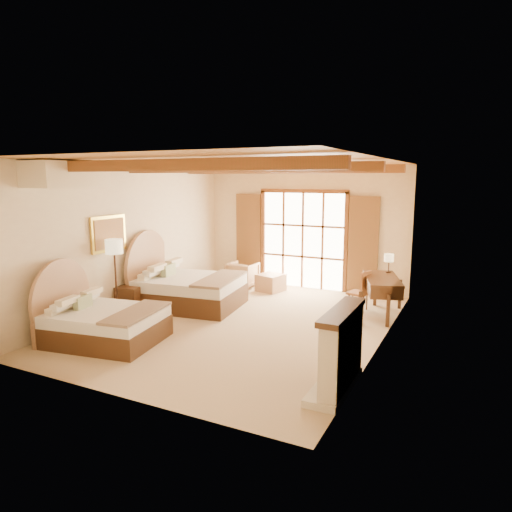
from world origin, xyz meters
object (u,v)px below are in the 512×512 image
Objects in this scene: nightstand at (131,299)px; desk at (381,295)px; bed_near at (99,320)px; armchair at (242,275)px; bed_far at (183,286)px.

desk reaches higher than nightstand.
bed_near is 2.91× the size of armchair.
bed_near is at bearing -77.00° from nightstand.
bed_far is 4.39m from desk.
desk is at bearing 165.57° from armchair.
armchair is (1.06, 3.18, 0.04)m from nightstand.
desk reaches higher than armchair.
bed_far reaches higher than desk.
bed_near reaches higher than desk.
nightstand is at bearing -174.42° from desk.
bed_near is 5.68m from desk.
bed_far is 1.21m from nightstand.
bed_far reaches higher than armchair.
bed_near is at bearing 85.02° from armchair.
bed_near is at bearing -98.42° from bed_far.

